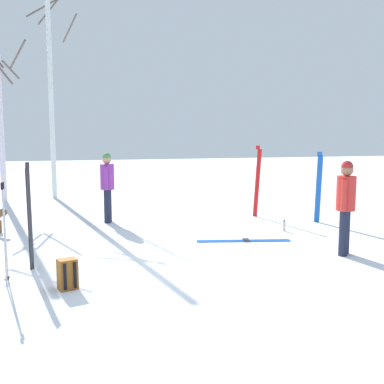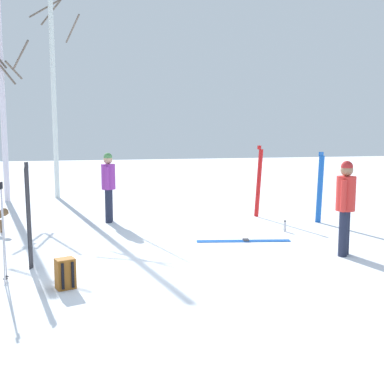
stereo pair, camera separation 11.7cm
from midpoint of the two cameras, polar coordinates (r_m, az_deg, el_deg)
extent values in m
plane|color=white|center=(7.79, -0.91, -9.26)|extent=(60.00, 60.00, 0.00)
cylinder|color=#1E2338|center=(8.84, 17.64, -4.85)|extent=(0.16, 0.16, 0.82)
cylinder|color=#1E2338|center=(9.01, 17.84, -4.62)|extent=(0.16, 0.16, 0.82)
cylinder|color=red|center=(8.81, 17.92, -0.15)|extent=(0.34, 0.34, 0.62)
sphere|color=#997051|center=(8.76, 18.03, 2.58)|extent=(0.22, 0.22, 0.22)
sphere|color=#B22626|center=(8.76, 18.05, 2.97)|extent=(0.21, 0.21, 0.21)
cylinder|color=red|center=(8.60, 17.68, -0.44)|extent=(0.10, 0.10, 0.56)
cylinder|color=red|center=(9.01, 18.14, -0.12)|extent=(0.10, 0.10, 0.56)
cylinder|color=#1E2338|center=(11.63, -10.58, -1.74)|extent=(0.16, 0.16, 0.82)
cylinder|color=#1E2338|center=(11.80, -10.45, -1.60)|extent=(0.16, 0.16, 0.82)
cylinder|color=purple|center=(11.63, -10.60, 1.84)|extent=(0.34, 0.34, 0.62)
sphere|color=tan|center=(11.59, -10.65, 3.90)|extent=(0.22, 0.22, 0.22)
sphere|color=#4C8C4C|center=(11.59, -10.65, 4.20)|extent=(0.21, 0.21, 0.21)
cylinder|color=purple|center=(11.42, -10.75, 1.64)|extent=(0.10, 0.10, 0.56)
cylinder|color=purple|center=(11.83, -10.44, 1.84)|extent=(0.10, 0.10, 0.56)
sphere|color=brown|center=(11.03, -22.37, -2.32)|extent=(0.18, 0.18, 0.18)
ellipsoid|color=brown|center=(11.00, -22.10, -2.44)|extent=(0.12, 0.10, 0.06)
cylinder|color=brown|center=(11.23, -22.64, -3.91)|extent=(0.07, 0.07, 0.28)
cube|color=red|center=(12.33, 7.59, 1.09)|extent=(0.11, 0.18, 1.78)
cube|color=red|center=(12.26, 7.67, 5.41)|extent=(0.04, 0.06, 0.10)
cube|color=red|center=(12.29, 7.81, 1.07)|extent=(0.11, 0.18, 1.78)
cube|color=red|center=(12.22, 7.89, 5.40)|extent=(0.04, 0.06, 0.10)
cube|color=black|center=(7.95, -19.68, -3.19)|extent=(0.05, 0.10, 1.66)
cube|color=black|center=(7.85, -19.96, 3.07)|extent=(0.03, 0.06, 0.10)
cube|color=black|center=(8.01, -19.51, -3.11)|extent=(0.05, 0.10, 1.66)
cube|color=black|center=(7.90, -19.78, 3.11)|extent=(0.03, 0.06, 0.10)
cube|color=blue|center=(11.86, 14.76, 0.35)|extent=(0.10, 0.07, 1.65)
cube|color=blue|center=(11.79, 14.90, 4.52)|extent=(0.06, 0.04, 0.10)
cube|color=blue|center=(11.86, 15.05, 0.34)|extent=(0.10, 0.07, 1.65)
cube|color=blue|center=(11.79, 15.20, 4.51)|extent=(0.06, 0.04, 0.10)
cube|color=blue|center=(9.62, 6.00, -6.01)|extent=(1.89, 0.45, 0.02)
cube|color=#333338|center=(9.62, 6.30, -5.87)|extent=(0.13, 0.09, 0.03)
cube|color=blue|center=(9.71, 5.91, -5.88)|extent=(1.89, 0.45, 0.02)
cube|color=#333338|center=(9.71, 6.20, -5.74)|extent=(0.13, 0.09, 0.03)
cylinder|color=#B2B2BC|center=(7.46, -22.22, -4.99)|extent=(0.02, 0.10, 1.40)
cylinder|color=black|center=(7.35, -22.51, 0.75)|extent=(0.04, 0.04, 0.10)
cylinder|color=black|center=(7.62, -21.99, -9.64)|extent=(0.07, 0.07, 0.01)
cylinder|color=#B2B2BC|center=(7.36, -22.33, -5.16)|extent=(0.02, 0.10, 1.40)
cylinder|color=black|center=(7.24, -22.62, 0.66)|extent=(0.04, 0.04, 0.10)
cylinder|color=black|center=(7.52, -22.09, -9.87)|extent=(0.07, 0.07, 0.01)
cube|color=#99591E|center=(6.98, -15.42, -9.62)|extent=(0.31, 0.27, 0.44)
cube|color=#99591E|center=(7.12, -15.72, -9.85)|extent=(0.20, 0.12, 0.20)
cube|color=black|center=(6.90, -14.55, -9.80)|extent=(0.04, 0.03, 0.37)
cube|color=black|center=(6.86, -15.70, -9.95)|extent=(0.04, 0.03, 0.37)
cylinder|color=silver|center=(10.73, 10.88, -4.12)|extent=(0.06, 0.06, 0.23)
cylinder|color=black|center=(10.70, 10.89, -3.46)|extent=(0.04, 0.04, 0.02)
cylinder|color=brown|center=(16.38, -20.70, 15.43)|extent=(0.65, 1.20, 0.75)
cylinder|color=brown|center=(15.86, -21.43, 13.70)|extent=(0.42, 0.85, 0.47)
cylinder|color=brown|center=(15.82, -22.26, 13.36)|extent=(0.54, 0.43, 0.69)
cylinder|color=silver|center=(16.40, -17.08, 12.46)|extent=(0.16, 0.16, 7.53)
cylinder|color=brown|center=(17.14, -17.25, 20.39)|extent=(0.77, 0.12, 0.95)
cylinder|color=brown|center=(17.36, -17.88, 20.69)|extent=(1.13, 0.37, 0.79)
cylinder|color=brown|center=(16.87, -14.91, 18.71)|extent=(0.50, 1.37, 0.69)
camera|label=1|loc=(0.06, -90.35, -0.05)|focal=43.71mm
camera|label=2|loc=(0.06, 89.65, 0.05)|focal=43.71mm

